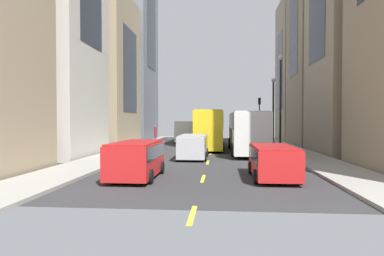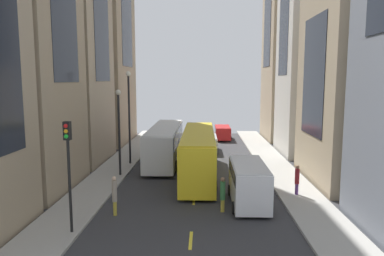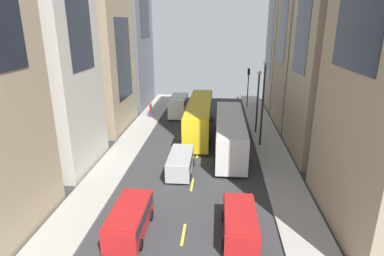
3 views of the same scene
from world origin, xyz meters
The scene contains 25 objects.
ground_plane centered at (0.00, 0.00, 0.00)m, with size 41.01×41.01×0.00m, color #333335.
sidewalk_west centered at (-7.03, 0.00, 0.07)m, with size 2.94×44.00×0.15m, color #9E9B93.
sidewalk_east centered at (7.03, 0.00, 0.07)m, with size 2.94×44.00×0.15m, color #9E9B93.
lane_stripe_0 centered at (0.00, -21.00, 0.01)m, with size 0.16×2.00×0.01m, color yellow.
lane_stripe_1 centered at (0.00, -15.00, 0.01)m, with size 0.16×2.00×0.01m, color yellow.
lane_stripe_2 centered at (0.00, -9.00, 0.01)m, with size 0.16×2.00×0.01m, color yellow.
lane_stripe_3 centered at (0.00, -3.00, 0.01)m, with size 0.16×2.00×0.01m, color yellow.
lane_stripe_4 centered at (0.00, 3.00, 0.01)m, with size 0.16×2.00×0.01m, color yellow.
lane_stripe_5 centered at (0.00, 9.00, 0.01)m, with size 0.16×2.00×0.01m, color yellow.
lane_stripe_6 centered at (0.00, 15.00, 0.01)m, with size 0.16×2.00×0.01m, color yellow.
lane_stripe_7 centered at (0.00, 21.00, 0.01)m, with size 0.16×2.00×0.01m, color yellow.
building_west_0 centered at (-11.89, -15.33, 9.26)m, with size 6.43×7.49×18.52m.
building_east_1 centered at (12.73, -4.34, 7.93)m, with size 8.13×9.25×15.86m.
city_bus_white centered at (-2.99, 1.80, 2.01)m, with size 2.81×12.37×3.35m.
streetcar_yellow centered at (0.20, -3.08, 2.12)m, with size 2.70×13.37×3.59m.
delivery_van_white centered at (3.39, -9.75, 1.51)m, with size 2.25×5.41×2.58m.
car_red_0 centered at (3.11, 15.11, 1.01)m, with size 2.07×4.43×1.71m.
car_silver_1 centered at (1.12, 7.00, 0.99)m, with size 2.02×4.50×1.68m.
car_red_2 centered at (-3.24, 14.72, 0.90)m, with size 2.03×4.34×1.52m.
pedestrian_crossing_near centered at (-4.43, -11.87, 1.24)m, with size 0.29×0.29×2.29m.
pedestrian_walking_far centered at (1.73, -11.12, 1.12)m, with size 0.31×0.31×2.07m.
pedestrian_waiting_curb centered at (6.78, -8.16, 1.22)m, with size 0.30×0.30×1.98m.
traffic_light_near_corner centered at (-5.96, -14.55, 4.03)m, with size 0.32×0.44×5.55m.
streetlamp_near centered at (-6.06, 0.49, 5.12)m, with size 0.44×0.44×8.29m.
streetlamp_far centered at (-6.06, -3.50, 4.33)m, with size 0.44×0.44×6.79m.
Camera 1 is at (-0.79, 30.46, 2.71)m, focal length 31.35 mm.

